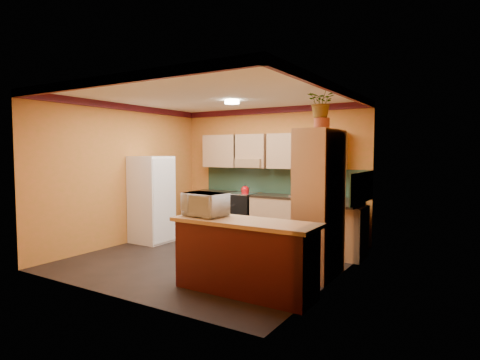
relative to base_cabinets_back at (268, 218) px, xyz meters
name	(u,v)px	position (x,y,z in m)	size (l,w,h in m)	color
room_shell	(223,134)	(-0.09, -1.52, 1.65)	(4.24, 4.24, 2.72)	black
base_cabinets_back	(268,218)	(0.00, 0.00, 0.00)	(3.65, 0.60, 0.88)	tan
countertop_back	(269,195)	(0.00, 0.00, 0.46)	(3.65, 0.62, 0.04)	black
stove	(242,215)	(-0.62, 0.00, 0.02)	(0.58, 0.58, 0.91)	black
kettle	(245,190)	(-0.52, -0.05, 0.56)	(0.17, 0.17, 0.18)	#B50C0F
sink	(304,196)	(0.78, 0.00, 0.50)	(0.48, 0.40, 0.03)	silver
base_cabinets_right	(341,231)	(1.69, -0.60, 0.00)	(0.60, 0.80, 0.88)	tan
countertop_right	(341,204)	(1.69, -0.60, 0.46)	(0.62, 0.80, 0.04)	black
fridge	(151,199)	(-1.86, -1.42, 0.41)	(0.68, 0.66, 1.70)	white
pantry	(319,203)	(1.74, -1.78, 0.61)	(0.48, 0.90, 2.10)	tan
fern_pot	(322,124)	(1.74, -1.73, 1.74)	(0.22, 0.22, 0.16)	brown
fern	(322,102)	(1.74, -1.73, 2.04)	(0.40, 0.35, 0.44)	tan
breakfast_bar	(245,259)	(1.20, -2.94, 0.00)	(1.80, 0.55, 0.88)	#441011
bar_top	(245,222)	(1.20, -2.94, 0.47)	(1.90, 0.65, 0.05)	tan
microwave	(205,204)	(0.58, -2.94, 0.65)	(0.56, 0.38, 0.31)	white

